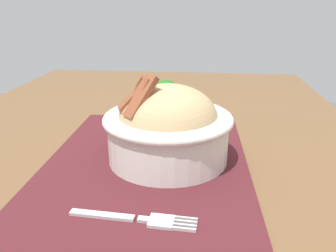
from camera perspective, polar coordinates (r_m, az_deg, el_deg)
The scene contains 4 objects.
table at distance 0.50m, azimuth -7.21°, elevation -15.72°, with size 1.40×0.79×0.74m.
placemat at distance 0.45m, azimuth -4.43°, elevation -8.59°, with size 0.48×0.29×0.00m, color #47191E.
bowl at distance 0.48m, azimuth -0.05°, elevation 0.03°, with size 0.18×0.18×0.13m.
fork at distance 0.37m, azimuth -4.71°, elevation -15.36°, with size 0.02×0.13×0.00m.
Camera 1 is at (0.39, 0.10, 0.95)m, focal length 36.19 mm.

